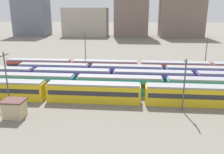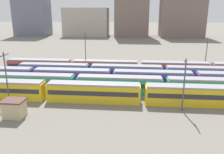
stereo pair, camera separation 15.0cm
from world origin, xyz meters
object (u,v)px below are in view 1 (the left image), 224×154
Objects in this scene: train_track_0 at (194,95)px; catenary_pole_0 at (6,76)px; catenary_pole_3 at (85,50)px; catenary_pole_2 at (184,83)px; train_track_2 at (112,78)px; train_track_4 at (139,68)px; catenary_pole_1 at (206,54)px; train_track_3 at (126,72)px; signal_hut at (14,108)px.

train_track_0 is 9.41× the size of catenary_pole_0.
catenary_pole_3 is (9.32, 26.72, 0.54)m from catenary_pole_0.
catenary_pole_3 reaches higher than catenary_pole_2.
catenary_pole_2 is (-2.61, -3.01, 3.31)m from train_track_0.
train_track_0 and train_track_2 have the same top height.
catenary_pole_1 reaches higher than train_track_4.
train_track_3 and train_track_4 have the same top height.
train_track_4 is 20.75× the size of signal_hut.
train_track_2 is at bearing 36.06° from catenary_pole_0.
signal_hut is at bearing -54.50° from catenary_pole_0.
train_track_2 is at bearing -122.46° from train_track_4.
train_track_2 is 6.13m from train_track_3.
catenary_pole_2 is (13.76, -13.41, 3.31)m from train_track_2.
catenary_pole_1 is at bearing -0.24° from catenary_pole_3.
catenary_pole_1 is at bearing 9.07° from train_track_4.
train_track_2 and train_track_4 have the same top height.
train_track_4 is 7.98× the size of catenary_pole_2.
train_track_3 is 15.25m from catenary_pole_3.
catenary_pole_1 is 28.95m from catenary_pole_2.
train_track_2 and train_track_3 have the same top height.
catenary_pole_2 is 28.86m from signal_hut.
catenary_pole_3 is (-33.77, 0.14, 0.52)m from catenary_pole_1.
train_track_3 is 6.20m from train_track_4.
catenary_pole_1 is at bearing 20.56° from train_track_3.
catenary_pole_3 is at bearing 168.84° from train_track_4.
train_track_2 is 7.98× the size of catenary_pole_2.
train_track_0 is 1.25× the size of train_track_4.
train_track_3 is at bearing 58.03° from train_track_2.
train_track_2 is 16.65m from catenary_pole_3.
catenary_pole_3 is at bearing 123.43° from train_track_2.
catenary_pole_0 is 28.30m from catenary_pole_3.
signal_hut is (-21.02, -28.99, -0.35)m from train_track_4.
catenary_pole_3 is at bearing 179.76° from catenary_pole_1.
train_track_0 is 20.38m from train_track_3.
catenary_pole_0 is at bearing -143.94° from train_track_2.
train_track_3 is at bearing 40.71° from catenary_pole_0.
train_track_3 is at bearing -34.25° from catenary_pole_3.
train_track_0 is 26.00× the size of signal_hut.
train_track_2 is at bearing 135.72° from catenary_pole_2.
catenary_pole_1 is at bearing 39.09° from signal_hut.
train_track_4 reaches higher than signal_hut.
train_track_4 is at bearing -170.93° from catenary_pole_1.
catenary_pole_3 reaches higher than catenary_pole_0.
catenary_pole_1 is (24.88, 13.32, 3.63)m from train_track_2.
train_track_2 is 28.45m from catenary_pole_1.
catenary_pole_2 is at bearing -73.31° from train_track_4.
train_track_3 is 5.60× the size of catenary_pole_1.
catenary_pole_3 is (-12.13, 8.26, 4.16)m from train_track_3.
catenary_pole_0 is at bearing -175.27° from train_track_0.
train_track_0 is 5.18m from catenary_pole_2.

